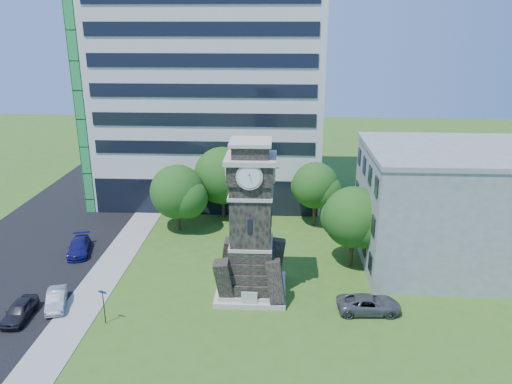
# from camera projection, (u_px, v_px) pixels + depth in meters

# --- Properties ---
(ground) EXTENTS (160.00, 160.00, 0.00)m
(ground) POSITION_uv_depth(u_px,v_px,m) (210.00, 304.00, 37.78)
(ground) COLOR #36611B
(ground) RESTS_ON ground
(sidewalk) EXTENTS (3.00, 70.00, 0.06)m
(sidewalk) POSITION_uv_depth(u_px,v_px,m) (109.00, 269.00, 42.97)
(sidewalk) COLOR gray
(sidewalk) RESTS_ON ground
(street) EXTENTS (14.00, 80.00, 0.02)m
(street) POSITION_uv_depth(u_px,v_px,m) (13.00, 267.00, 43.40)
(street) COLOR black
(street) RESTS_ON ground
(clock_tower) EXTENTS (5.40, 5.40, 12.22)m
(clock_tower) POSITION_uv_depth(u_px,v_px,m) (251.00, 230.00, 37.82)
(clock_tower) COLOR beige
(clock_tower) RESTS_ON ground
(office_tall) EXTENTS (26.20, 15.11, 28.60)m
(office_tall) POSITION_uv_depth(u_px,v_px,m) (210.00, 77.00, 57.79)
(office_tall) COLOR silver
(office_tall) RESTS_ON ground
(office_low) EXTENTS (15.20, 12.20, 10.40)m
(office_low) POSITION_uv_depth(u_px,v_px,m) (453.00, 207.00, 42.68)
(office_low) COLOR #9A9D9F
(office_low) RESTS_ON ground
(car_street_south) EXTENTS (1.70, 3.87, 1.30)m
(car_street_south) POSITION_uv_depth(u_px,v_px,m) (20.00, 310.00, 35.69)
(car_street_south) COLOR black
(car_street_south) RESTS_ON ground
(car_street_mid) EXTENTS (2.34, 3.88, 1.21)m
(car_street_mid) POSITION_uv_depth(u_px,v_px,m) (56.00, 299.00, 37.21)
(car_street_mid) COLOR #93959A
(car_street_mid) RESTS_ON ground
(car_street_north) EXTENTS (2.82, 4.70, 1.28)m
(car_street_north) POSITION_uv_depth(u_px,v_px,m) (79.00, 247.00, 45.85)
(car_street_north) COLOR #151458
(car_street_north) RESTS_ON ground
(car_east_lot) EXTENTS (4.76, 2.36, 1.30)m
(car_east_lot) POSITION_uv_depth(u_px,v_px,m) (369.00, 304.00, 36.50)
(car_east_lot) COLOR #505055
(car_east_lot) RESTS_ON ground
(park_bench) EXTENTS (2.07, 0.55, 1.07)m
(park_bench) POSITION_uv_depth(u_px,v_px,m) (255.00, 286.00, 39.14)
(park_bench) COLOR black
(park_bench) RESTS_ON ground
(street_sign) EXTENTS (0.64, 0.06, 2.65)m
(street_sign) POSITION_uv_depth(u_px,v_px,m) (104.00, 303.00, 34.79)
(street_sign) COLOR black
(street_sign) RESTS_ON ground
(tree_nw) EXTENTS (6.01, 5.46, 6.87)m
(tree_nw) POSITION_uv_depth(u_px,v_px,m) (178.00, 193.00, 49.98)
(tree_nw) COLOR #332114
(tree_nw) RESTS_ON ground
(tree_nc) EXTENTS (6.72, 6.11, 7.83)m
(tree_nc) POSITION_uv_depth(u_px,v_px,m) (223.00, 177.00, 53.10)
(tree_nc) COLOR #332114
(tree_nc) RESTS_ON ground
(tree_ne) EXTENTS (5.26, 4.78, 6.80)m
(tree_ne) POSITION_uv_depth(u_px,v_px,m) (316.00, 187.00, 51.07)
(tree_ne) COLOR #332114
(tree_ne) RESTS_ON ground
(tree_east) EXTENTS (5.77, 5.25, 7.19)m
(tree_east) POSITION_uv_depth(u_px,v_px,m) (354.00, 219.00, 42.30)
(tree_east) COLOR #332114
(tree_east) RESTS_ON ground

